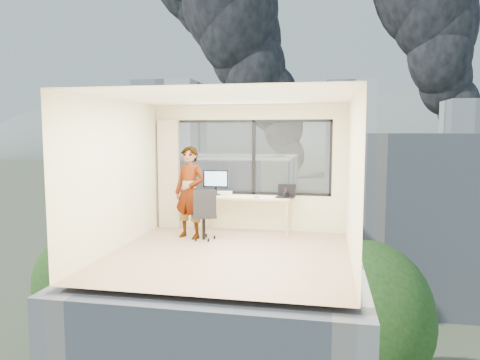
% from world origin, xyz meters
% --- Properties ---
extents(floor, '(4.00, 4.00, 0.01)m').
position_xyz_m(floor, '(0.00, 0.00, 0.00)').
color(floor, tan).
rests_on(floor, ground).
extents(ceiling, '(4.00, 4.00, 0.01)m').
position_xyz_m(ceiling, '(0.00, 0.00, 2.60)').
color(ceiling, white).
rests_on(ceiling, ground).
extents(wall_front, '(4.00, 0.01, 2.60)m').
position_xyz_m(wall_front, '(0.00, -2.00, 1.30)').
color(wall_front, '#F5EFBD').
rests_on(wall_front, ground).
extents(wall_left, '(0.01, 4.00, 2.60)m').
position_xyz_m(wall_left, '(-2.00, 0.00, 1.30)').
color(wall_left, '#F5EFBD').
rests_on(wall_left, ground).
extents(wall_right, '(0.01, 4.00, 2.60)m').
position_xyz_m(wall_right, '(2.00, 0.00, 1.30)').
color(wall_right, '#F5EFBD').
rests_on(wall_right, ground).
extents(window_wall, '(3.30, 0.16, 1.55)m').
position_xyz_m(window_wall, '(0.05, 2.00, 1.52)').
color(window_wall, black).
rests_on(window_wall, ground).
extents(curtain, '(0.45, 0.14, 2.30)m').
position_xyz_m(curtain, '(-1.72, 1.88, 1.15)').
color(curtain, beige).
rests_on(curtain, floor).
extents(desk, '(1.80, 0.60, 0.75)m').
position_xyz_m(desk, '(0.00, 1.66, 0.38)').
color(desk, '#CFB98B').
rests_on(desk, floor).
extents(chair, '(0.66, 0.66, 1.00)m').
position_xyz_m(chair, '(-0.69, 0.91, 0.50)').
color(chair, black).
rests_on(chair, floor).
extents(person, '(0.75, 0.61, 1.78)m').
position_xyz_m(person, '(-0.99, 1.01, 0.89)').
color(person, '#2D2D33').
rests_on(person, floor).
extents(monitor, '(0.53, 0.13, 0.53)m').
position_xyz_m(monitor, '(-0.65, 1.75, 1.01)').
color(monitor, black).
rests_on(monitor, desk).
extents(game_console, '(0.30, 0.25, 0.07)m').
position_xyz_m(game_console, '(-0.48, 1.85, 0.78)').
color(game_console, white).
rests_on(game_console, desk).
extents(laptop, '(0.41, 0.42, 0.23)m').
position_xyz_m(laptop, '(0.80, 1.63, 0.87)').
color(laptop, black).
rests_on(laptop, desk).
extents(cellphone, '(0.11, 0.06, 0.01)m').
position_xyz_m(cellphone, '(0.22, 1.56, 0.76)').
color(cellphone, black).
rests_on(cellphone, desk).
extents(pen_cup, '(0.10, 0.10, 0.11)m').
position_xyz_m(pen_cup, '(0.80, 1.60, 0.80)').
color(pen_cup, black).
rests_on(pen_cup, desk).
extents(handbag, '(0.27, 0.16, 0.20)m').
position_xyz_m(handbag, '(0.80, 1.85, 0.85)').
color(handbag, '#0D5150').
rests_on(handbag, desk).
extents(exterior_ground, '(400.00, 400.00, 0.04)m').
position_xyz_m(exterior_ground, '(0.00, 120.00, -14.00)').
color(exterior_ground, '#515B3D').
rests_on(exterior_ground, ground).
extents(near_bldg_a, '(16.00, 12.00, 14.00)m').
position_xyz_m(near_bldg_a, '(-9.00, 30.00, -7.00)').
color(near_bldg_a, beige).
rests_on(near_bldg_a, exterior_ground).
extents(near_bldg_b, '(14.00, 13.00, 16.00)m').
position_xyz_m(near_bldg_b, '(12.00, 38.00, -6.00)').
color(near_bldg_b, silver).
rests_on(near_bldg_b, exterior_ground).
extents(far_tower_a, '(14.00, 14.00, 28.00)m').
position_xyz_m(far_tower_a, '(-35.00, 95.00, 0.00)').
color(far_tower_a, silver).
rests_on(far_tower_a, exterior_ground).
extents(far_tower_b, '(13.00, 13.00, 30.00)m').
position_xyz_m(far_tower_b, '(8.00, 120.00, 1.00)').
color(far_tower_b, silver).
rests_on(far_tower_b, exterior_ground).
extents(far_tower_c, '(15.00, 15.00, 26.00)m').
position_xyz_m(far_tower_c, '(45.00, 140.00, -1.00)').
color(far_tower_c, silver).
rests_on(far_tower_c, exterior_ground).
extents(far_tower_d, '(16.00, 14.00, 22.00)m').
position_xyz_m(far_tower_d, '(-60.00, 150.00, -3.00)').
color(far_tower_d, silver).
rests_on(far_tower_d, exterior_ground).
extents(hill_a, '(288.00, 216.00, 90.00)m').
position_xyz_m(hill_a, '(-120.00, 320.00, -14.00)').
color(hill_a, slate).
rests_on(hill_a, exterior_ground).
extents(hill_b, '(300.00, 220.00, 96.00)m').
position_xyz_m(hill_b, '(100.00, 320.00, -14.00)').
color(hill_b, slate).
rests_on(hill_b, exterior_ground).
extents(tree_a, '(7.00, 7.00, 8.00)m').
position_xyz_m(tree_a, '(-16.00, 22.00, -10.00)').
color(tree_a, '#204517').
rests_on(tree_a, exterior_ground).
extents(tree_b, '(7.60, 7.60, 9.00)m').
position_xyz_m(tree_b, '(4.00, 18.00, -9.50)').
color(tree_b, '#204517').
rests_on(tree_b, exterior_ground).
extents(smoke_plume_a, '(40.00, 24.00, 90.00)m').
position_xyz_m(smoke_plume_a, '(-10.00, 150.00, 39.00)').
color(smoke_plume_a, black).
rests_on(smoke_plume_a, exterior_ground).
extents(smoke_plume_b, '(30.00, 18.00, 70.00)m').
position_xyz_m(smoke_plume_b, '(55.00, 170.00, 27.00)').
color(smoke_plume_b, black).
rests_on(smoke_plume_b, exterior_ground).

